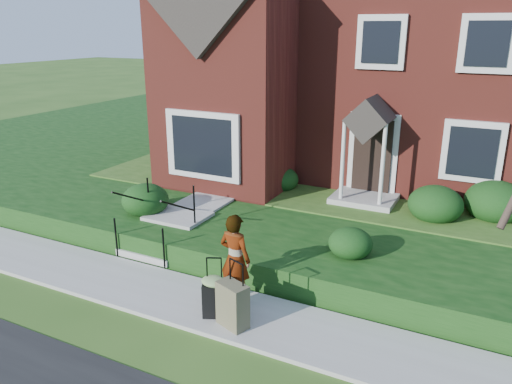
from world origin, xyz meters
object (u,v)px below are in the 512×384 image
Objects in this scene: woman at (235,259)px; suitcase_olive at (233,305)px; front_steps at (167,229)px; suitcase_black at (214,294)px.

woman is 0.94m from suitcase_olive.
front_steps is 3.34m from suitcase_black.
suitcase_olive reaches higher than suitcase_black.
woman is at bearing -29.46° from front_steps.
woman is (2.66, -1.50, 0.47)m from front_steps.
front_steps reaches higher than suitcase_olive.
suitcase_olive is (3.01, -2.23, 0.01)m from front_steps.
woman reaches higher than suitcase_black.
suitcase_olive is at bearing -36.58° from front_steps.
front_steps is at bearing 163.90° from suitcase_olive.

